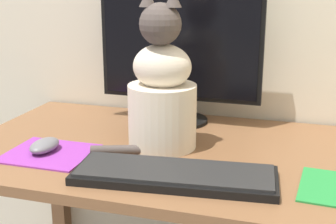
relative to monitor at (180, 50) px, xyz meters
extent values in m
cube|color=brown|center=(0.08, -0.22, -0.23)|extent=(1.16, 0.64, 0.02)
cube|color=brown|center=(-0.46, 0.06, -0.61)|extent=(0.05, 0.05, 0.73)
cylinder|color=black|center=(0.00, 0.00, -0.21)|extent=(0.17, 0.17, 0.01)
cylinder|color=black|center=(0.00, 0.00, -0.18)|extent=(0.04, 0.04, 0.06)
cube|color=black|center=(0.00, 0.00, 0.02)|extent=(0.48, 0.02, 0.34)
cube|color=black|center=(0.00, -0.01, 0.02)|extent=(0.46, 0.00, 0.31)
cube|color=black|center=(0.10, -0.40, -0.21)|extent=(0.45, 0.20, 0.02)
cube|color=black|center=(0.10, -0.40, -0.20)|extent=(0.43, 0.18, 0.01)
cube|color=purple|center=(-0.24, -0.35, -0.22)|extent=(0.21, 0.18, 0.00)
ellipsoid|color=slate|center=(-0.25, -0.35, -0.20)|extent=(0.06, 0.10, 0.03)
cylinder|color=beige|center=(0.01, -0.22, -0.14)|extent=(0.18, 0.18, 0.16)
ellipsoid|color=beige|center=(0.01, -0.22, -0.01)|extent=(0.15, 0.13, 0.11)
sphere|color=#4C423D|center=(0.01, -0.23, 0.10)|extent=(0.10, 0.10, 0.10)
cylinder|color=#4C423D|center=(-0.03, -0.29, -0.21)|extent=(0.22, 0.10, 0.02)
camera|label=1|loc=(0.36, -1.30, 0.21)|focal=50.00mm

